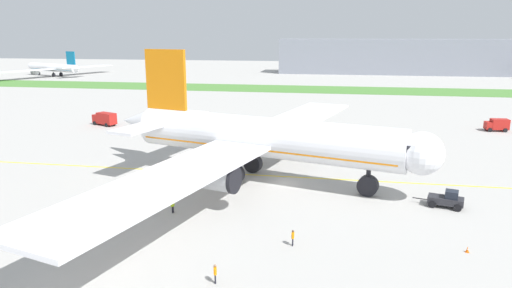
{
  "coord_description": "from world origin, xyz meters",
  "views": [
    {
      "loc": [
        6.75,
        -61.79,
        20.57
      ],
      "look_at": [
        -5.12,
        6.39,
        3.98
      ],
      "focal_mm": 32.27,
      "sensor_mm": 36.0,
      "label": 1
    }
  ],
  "objects_px": {
    "service_truck_catering_van": "(497,125)",
    "ground_crew_wingwalker_port": "(173,205)",
    "pushback_tug": "(447,199)",
    "traffic_cone_starboard_wing": "(57,216)",
    "ground_crew_wingwalker_starboard": "(293,236)",
    "traffic_cone_port_wing": "(467,250)",
    "traffic_cone_near_nose": "(67,208)",
    "service_truck_fuel_bowser": "(105,118)",
    "service_truck_baggage_loader": "(364,133)",
    "parked_airliner_far_left": "(54,68)",
    "ground_crew_marshaller_front": "(215,272)",
    "airliner_foreground": "(260,138)"
  },
  "relations": [
    {
      "from": "traffic_cone_starboard_wing",
      "to": "traffic_cone_port_wing",
      "type": "bearing_deg",
      "value": -1.04
    },
    {
      "from": "service_truck_catering_van",
      "to": "ground_crew_wingwalker_port",
      "type": "bearing_deg",
      "value": -133.07
    },
    {
      "from": "ground_crew_wingwalker_port",
      "to": "service_truck_catering_van",
      "type": "relative_size",
      "value": 0.34
    },
    {
      "from": "service_truck_baggage_loader",
      "to": "service_truck_catering_van",
      "type": "relative_size",
      "value": 1.1
    },
    {
      "from": "ground_crew_wingwalker_port",
      "to": "pushback_tug",
      "type": "bearing_deg",
      "value": 13.08
    },
    {
      "from": "ground_crew_wingwalker_port",
      "to": "airliner_foreground",
      "type": "bearing_deg",
      "value": 60.54
    },
    {
      "from": "pushback_tug",
      "to": "service_truck_catering_van",
      "type": "bearing_deg",
      "value": 67.04
    },
    {
      "from": "service_truck_baggage_loader",
      "to": "service_truck_catering_van",
      "type": "xyz_separation_m",
      "value": [
        28.94,
        14.28,
        -0.11
      ]
    },
    {
      "from": "pushback_tug",
      "to": "ground_crew_marshaller_front",
      "type": "bearing_deg",
      "value": -136.67
    },
    {
      "from": "parked_airliner_far_left",
      "to": "pushback_tug",
      "type": "bearing_deg",
      "value": -45.34
    },
    {
      "from": "airliner_foreground",
      "to": "traffic_cone_near_nose",
      "type": "distance_m",
      "value": 26.7
    },
    {
      "from": "airliner_foreground",
      "to": "parked_airliner_far_left",
      "type": "relative_size",
      "value": 1.2
    },
    {
      "from": "service_truck_catering_van",
      "to": "parked_airliner_far_left",
      "type": "distance_m",
      "value": 202.16
    },
    {
      "from": "ground_crew_marshaller_front",
      "to": "traffic_cone_port_wing",
      "type": "height_order",
      "value": "ground_crew_marshaller_front"
    },
    {
      "from": "traffic_cone_starboard_wing",
      "to": "ground_crew_wingwalker_starboard",
      "type": "bearing_deg",
      "value": -4.8
    },
    {
      "from": "airliner_foreground",
      "to": "traffic_cone_port_wing",
      "type": "distance_m",
      "value": 30.82
    },
    {
      "from": "airliner_foreground",
      "to": "traffic_cone_near_nose",
      "type": "xyz_separation_m",
      "value": [
        -20.74,
        -15.74,
        -5.94
      ]
    },
    {
      "from": "airliner_foreground",
      "to": "service_truck_baggage_loader",
      "type": "xyz_separation_m",
      "value": [
        16.2,
        28.36,
        -4.66
      ]
    },
    {
      "from": "airliner_foreground",
      "to": "traffic_cone_near_nose",
      "type": "relative_size",
      "value": 130.72
    },
    {
      "from": "ground_crew_marshaller_front",
      "to": "traffic_cone_port_wing",
      "type": "xyz_separation_m",
      "value": [
        22.59,
        9.69,
        -0.77
      ]
    },
    {
      "from": "ground_crew_wingwalker_port",
      "to": "service_truck_catering_van",
      "type": "distance_m",
      "value": 77.87
    },
    {
      "from": "airliner_foreground",
      "to": "ground_crew_wingwalker_port",
      "type": "relative_size",
      "value": 46.23
    },
    {
      "from": "traffic_cone_starboard_wing",
      "to": "parked_airliner_far_left",
      "type": "distance_m",
      "value": 197.2
    },
    {
      "from": "airliner_foreground",
      "to": "parked_airliner_far_left",
      "type": "distance_m",
      "value": 194.98
    },
    {
      "from": "airliner_foreground",
      "to": "traffic_cone_port_wing",
      "type": "height_order",
      "value": "airliner_foreground"
    },
    {
      "from": "service_truck_baggage_loader",
      "to": "ground_crew_wingwalker_port",
      "type": "bearing_deg",
      "value": -119.64
    },
    {
      "from": "traffic_cone_near_nose",
      "to": "service_truck_catering_van",
      "type": "xyz_separation_m",
      "value": [
        65.87,
        58.38,
        1.17
      ]
    },
    {
      "from": "pushback_tug",
      "to": "ground_crew_wingwalker_starboard",
      "type": "distance_m",
      "value": 22.22
    },
    {
      "from": "service_truck_catering_van",
      "to": "ground_crew_marshaller_front",
      "type": "bearing_deg",
      "value": -121.77
    },
    {
      "from": "traffic_cone_starboard_wing",
      "to": "traffic_cone_near_nose",
      "type": "bearing_deg",
      "value": 95.35
    },
    {
      "from": "service_truck_fuel_bowser",
      "to": "traffic_cone_starboard_wing",
      "type": "bearing_deg",
      "value": -67.71
    },
    {
      "from": "service_truck_fuel_bowser",
      "to": "airliner_foreground",
      "type": "bearing_deg",
      "value": -39.13
    },
    {
      "from": "traffic_cone_port_wing",
      "to": "service_truck_fuel_bowser",
      "type": "bearing_deg",
      "value": 140.95
    },
    {
      "from": "pushback_tug",
      "to": "ground_crew_wingwalker_port",
      "type": "distance_m",
      "value": 33.11
    },
    {
      "from": "pushback_tug",
      "to": "service_truck_catering_van",
      "type": "xyz_separation_m",
      "value": [
        20.93,
        49.4,
        0.47
      ]
    },
    {
      "from": "pushback_tug",
      "to": "traffic_cone_port_wing",
      "type": "bearing_deg",
      "value": -93.15
    },
    {
      "from": "traffic_cone_near_nose",
      "to": "service_truck_fuel_bowser",
      "type": "height_order",
      "value": "service_truck_fuel_bowser"
    },
    {
      "from": "airliner_foreground",
      "to": "traffic_cone_near_nose",
      "type": "bearing_deg",
      "value": -142.81
    },
    {
      "from": "pushback_tug",
      "to": "service_truck_fuel_bowser",
      "type": "height_order",
      "value": "service_truck_fuel_bowser"
    },
    {
      "from": "airliner_foreground",
      "to": "ground_crew_wingwalker_starboard",
      "type": "relative_size",
      "value": 45.58
    },
    {
      "from": "ground_crew_wingwalker_starboard",
      "to": "parked_airliner_far_left",
      "type": "relative_size",
      "value": 0.03
    },
    {
      "from": "ground_crew_wingwalker_port",
      "to": "service_truck_catering_van",
      "type": "height_order",
      "value": "service_truck_catering_van"
    },
    {
      "from": "ground_crew_marshaller_front",
      "to": "traffic_cone_starboard_wing",
      "type": "bearing_deg",
      "value": 153.93
    },
    {
      "from": "ground_crew_marshaller_front",
      "to": "ground_crew_wingwalker_port",
      "type": "bearing_deg",
      "value": 121.89
    },
    {
      "from": "ground_crew_wingwalker_starboard",
      "to": "service_truck_baggage_loader",
      "type": "xyz_separation_m",
      "value": [
        9.46,
        48.85,
        0.55
      ]
    },
    {
      "from": "ground_crew_wingwalker_starboard",
      "to": "service_truck_fuel_bowser",
      "type": "bearing_deg",
      "value": 131.72
    },
    {
      "from": "airliner_foreground",
      "to": "parked_airliner_far_left",
      "type": "bearing_deg",
      "value": 131.0
    },
    {
      "from": "ground_crew_wingwalker_port",
      "to": "traffic_cone_port_wing",
      "type": "xyz_separation_m",
      "value": [
        31.58,
        -4.76,
        -0.71
      ]
    },
    {
      "from": "ground_crew_wingwalker_port",
      "to": "ground_crew_marshaller_front",
      "type": "relative_size",
      "value": 0.95
    },
    {
      "from": "service_truck_baggage_loader",
      "to": "parked_airliner_far_left",
      "type": "xyz_separation_m",
      "value": [
        -144.09,
        118.79,
        2.68
      ]
    }
  ]
}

